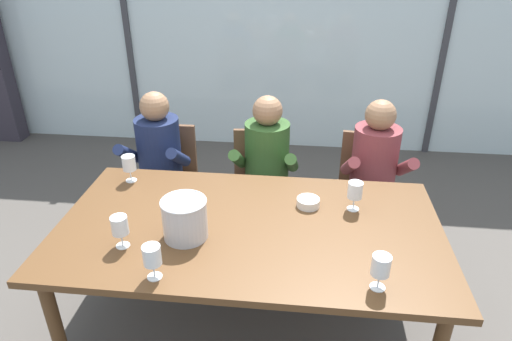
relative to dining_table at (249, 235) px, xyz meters
name	(u,v)px	position (x,y,z in m)	size (l,w,h in m)	color
ground	(265,232)	(0.00, 1.00, -0.69)	(14.00, 14.00, 0.00)	#4C4742
window_glass_panel	(282,28)	(0.00, 2.76, 0.61)	(7.28, 0.03, 2.60)	silver
window_mullion_left	(127,26)	(-1.64, 2.74, 0.61)	(0.06, 0.06, 2.60)	#38383D
window_mullion_right	(447,32)	(1.64, 2.74, 0.61)	(0.06, 0.06, 2.60)	#38383D
hillside_vineyard	(295,4)	(0.00, 7.23, 0.25)	(13.28, 2.40, 1.89)	#568942
dining_table	(249,235)	(0.00, 0.00, 0.00)	(2.08, 1.14, 0.76)	brown
chair_near_curtain	(168,173)	(-0.76, 1.00, -0.19)	(0.45, 0.45, 0.87)	brown
chair_left_of_center	(261,179)	(-0.03, 0.98, -0.19)	(0.48, 0.48, 0.87)	brown
chair_center	(367,183)	(0.76, 1.01, -0.19)	(0.48, 0.48, 0.87)	brown
person_navy_polo	(156,163)	(-0.79, 0.84, -0.02)	(0.48, 0.62, 1.19)	#192347
person_olive_shirt	(265,168)	(0.01, 0.84, -0.02)	(0.47, 0.62, 1.19)	#2D5123
person_maroon_top	(375,174)	(0.79, 0.84, -0.02)	(0.48, 0.62, 1.19)	brown
ice_bucket_primary	(185,218)	(-0.31, -0.14, 0.18)	(0.24, 0.24, 0.22)	#B7B7BC
tasting_bowl	(308,202)	(0.32, 0.23, 0.09)	(0.13, 0.13, 0.05)	silver
wine_glass_by_left_taster	(129,164)	(-0.81, 0.41, 0.19)	(0.08, 0.08, 0.17)	silver
wine_glass_near_bucket	(355,191)	(0.57, 0.22, 0.19)	(0.08, 0.08, 0.17)	silver
wine_glass_center_pour	(120,227)	(-0.61, -0.25, 0.19)	(0.08, 0.08, 0.17)	silver
wine_glass_by_right_taster	(381,267)	(0.63, -0.42, 0.19)	(0.08, 0.08, 0.17)	silver
wine_glass_spare_empty	(152,256)	(-0.38, -0.46, 0.19)	(0.08, 0.08, 0.17)	silver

